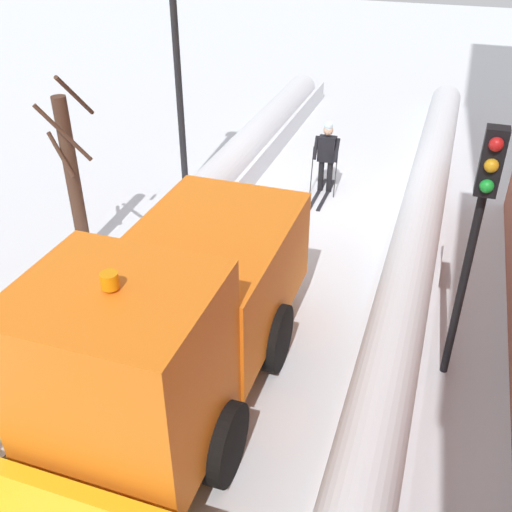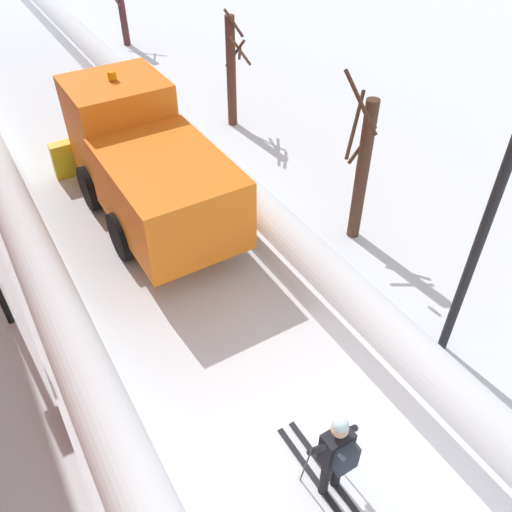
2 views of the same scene
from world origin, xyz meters
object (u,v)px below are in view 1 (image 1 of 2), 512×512
Objects in this scene: skier at (327,154)px; street_lamp at (177,59)px; bare_tree_near at (73,175)px; traffic_light_pole at (479,214)px; plow_truck at (175,319)px.

skier is 0.35× the size of street_lamp.
skier is 6.16m from bare_tree_near.
traffic_light_pole reaches higher than skier.
traffic_light_pole reaches higher than plow_truck.
bare_tree_near is at bearing 78.37° from street_lamp.
street_lamp is at bearing -65.95° from plow_truck.
street_lamp reaches higher than skier.
plow_truck is at bearing 139.53° from bare_tree_near.
plow_truck is 1.55× the size of bare_tree_near.
skier is 0.44× the size of traffic_light_pole.
plow_truck is 4.36m from traffic_light_pole.
bare_tree_near is (4.11, 4.53, 0.76)m from skier.
plow_truck is 1.46× the size of traffic_light_pole.
bare_tree_near is at bearing -10.74° from traffic_light_pole.
plow_truck is 7.70m from skier.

